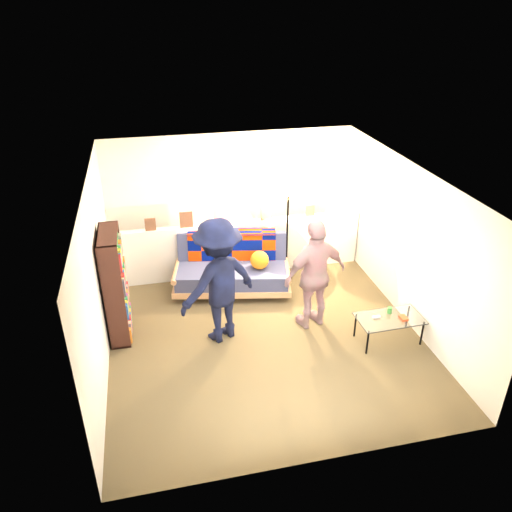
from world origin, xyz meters
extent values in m
plane|color=brown|center=(0.00, 0.00, 0.00)|extent=(5.00, 5.00, 0.00)
cube|color=silver|center=(0.00, 2.50, 1.20)|extent=(4.50, 0.10, 2.40)
cube|color=silver|center=(-2.25, 0.00, 1.20)|extent=(0.10, 5.00, 2.40)
cube|color=silver|center=(2.25, 0.00, 1.20)|extent=(0.10, 5.00, 2.40)
cube|color=white|center=(0.00, 0.00, 2.40)|extent=(4.50, 5.00, 0.10)
cube|color=silver|center=(0.00, 1.80, 0.50)|extent=(4.45, 0.15, 1.00)
cube|color=brown|center=(-1.50, 1.78, 1.11)|extent=(0.18, 0.02, 0.22)
cube|color=brown|center=(-0.90, 1.78, 1.14)|extent=(0.22, 0.02, 0.28)
cube|color=silver|center=(-0.20, 1.78, 1.23)|extent=(0.45, 0.02, 0.45)
cube|color=brown|center=(0.50, 1.78, 1.13)|extent=(0.20, 0.02, 0.26)
cube|color=brown|center=(1.30, 1.78, 1.10)|extent=(0.16, 0.02, 0.20)
cube|color=tan|center=(-0.24, 1.20, 0.15)|extent=(2.09, 1.25, 0.10)
cube|color=#384066|center=(-0.25, 1.15, 0.33)|extent=(1.96, 1.08, 0.25)
cube|color=#384066|center=(-0.17, 1.53, 0.64)|extent=(1.87, 0.61, 0.58)
cylinder|color=tan|center=(-1.15, 1.39, 0.41)|extent=(0.27, 0.88, 0.09)
cylinder|color=tan|center=(0.67, 1.02, 0.41)|extent=(0.27, 0.88, 0.09)
cube|color=navy|center=(-0.19, 1.45, 0.64)|extent=(1.49, 0.40, 0.54)
cube|color=navy|center=(-0.16, 1.58, 0.93)|extent=(1.52, 0.55, 0.03)
sphere|color=orange|center=(0.21, 1.06, 0.61)|extent=(0.31, 0.31, 0.31)
cube|color=#321710|center=(-2.21, 0.38, 0.82)|extent=(0.02, 0.82, 1.65)
cube|color=#321710|center=(-2.08, -0.02, 0.82)|extent=(0.27, 0.02, 1.65)
cube|color=#321710|center=(-2.08, 0.79, 0.82)|extent=(0.27, 0.02, 1.65)
cube|color=#321710|center=(-2.08, 0.38, 1.64)|extent=(0.27, 0.82, 0.02)
cube|color=#321710|center=(-2.08, 0.38, 0.02)|extent=(0.27, 0.82, 0.04)
cube|color=#321710|center=(-2.08, 0.38, 0.44)|extent=(0.27, 0.79, 0.02)
cube|color=#321710|center=(-2.08, 0.38, 0.82)|extent=(0.27, 0.79, 0.02)
cube|color=#321710|center=(-2.08, 0.38, 1.21)|extent=(0.27, 0.79, 0.02)
cube|color=#A92421|center=(-2.06, 0.38, 0.18)|extent=(0.20, 0.77, 0.27)
cube|color=#225F97|center=(-2.06, 0.38, 0.59)|extent=(0.20, 0.77, 0.26)
cube|color=gold|center=(-2.06, 0.38, 0.97)|extent=(0.20, 0.77, 0.27)
cube|color=#2F8341|center=(-2.06, 0.38, 1.36)|extent=(0.20, 0.77, 0.26)
cylinder|color=black|center=(1.31, -0.90, 0.19)|extent=(0.03, 0.03, 0.38)
cylinder|color=black|center=(2.16, -0.88, 0.19)|extent=(0.03, 0.03, 0.38)
cylinder|color=black|center=(1.30, -0.48, 0.19)|extent=(0.03, 0.03, 0.38)
cylinder|color=black|center=(2.16, -0.46, 0.19)|extent=(0.03, 0.03, 0.38)
cube|color=silver|center=(1.73, -0.68, 0.39)|extent=(0.96, 0.54, 0.02)
cube|color=silver|center=(1.54, -0.64, 0.41)|extent=(0.11, 0.05, 0.03)
cube|color=#E84E28|center=(1.91, -0.75, 0.42)|extent=(0.10, 0.13, 0.04)
cylinder|color=green|center=(1.78, -0.56, 0.45)|extent=(0.07, 0.07, 0.09)
cylinder|color=black|center=(0.76, 1.35, 0.01)|extent=(0.23, 0.23, 0.03)
cylinder|color=black|center=(0.76, 1.35, 0.79)|extent=(0.03, 0.03, 1.59)
sphere|color=#FFC672|center=(0.65, 1.40, 1.45)|extent=(0.13, 0.13, 0.13)
sphere|color=#FFC672|center=(0.89, 1.32, 1.52)|extent=(0.13, 0.13, 0.13)
sphere|color=#FFC672|center=(0.78, 1.47, 1.59)|extent=(0.13, 0.13, 0.13)
imported|color=black|center=(-0.63, -0.03, 0.94)|extent=(1.40, 1.16, 1.88)
imported|color=pink|center=(0.80, -0.03, 0.87)|extent=(1.09, 0.66, 1.73)
camera|label=1|loc=(-1.46, -6.03, 4.53)|focal=35.00mm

